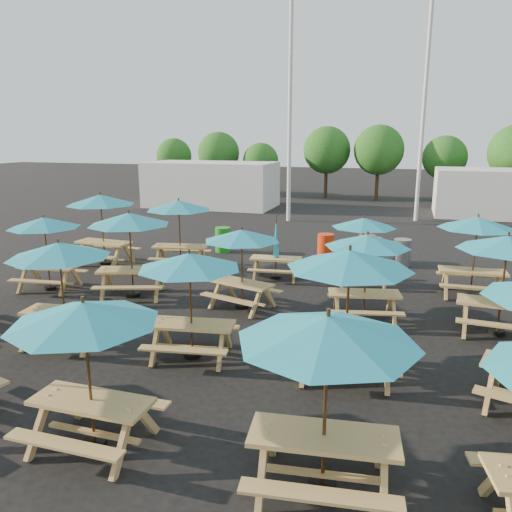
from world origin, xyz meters
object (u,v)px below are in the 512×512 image
(picnic_unit_3, at_px, (101,204))
(picnic_unit_7, at_px, (179,209))
(picnic_unit_15, at_px, (364,226))
(picnic_unit_14, at_px, (367,245))
(waste_bin_4, at_px, (402,253))
(picnic_unit_2, at_px, (44,226))
(picnic_unit_13, at_px, (349,266))
(picnic_unit_18, at_px, (507,248))
(picnic_unit_11, at_px, (276,253))
(waste_bin_0, at_px, (223,240))
(picnic_unit_6, at_px, (129,223))
(picnic_unit_12, at_px, (328,339))
(picnic_unit_5, at_px, (59,256))
(picnic_unit_19, at_px, (477,227))
(picnic_unit_10, at_px, (242,239))
(waste_bin_1, at_px, (326,247))
(waste_bin_3, at_px, (373,251))
(waste_bin_2, at_px, (367,248))
(picnic_unit_8, at_px, (84,321))
(picnic_unit_9, at_px, (190,267))

(picnic_unit_3, height_order, picnic_unit_7, picnic_unit_3)
(picnic_unit_7, xyz_separation_m, picnic_unit_15, (6.10, -0.12, -0.24))
(picnic_unit_14, bearing_deg, waste_bin_4, 70.33)
(picnic_unit_2, relative_size, picnic_unit_14, 0.93)
(picnic_unit_13, relative_size, picnic_unit_18, 1.08)
(picnic_unit_11, xyz_separation_m, waste_bin_0, (-2.94, 3.05, -0.36))
(picnic_unit_7, bearing_deg, picnic_unit_18, -30.08)
(picnic_unit_3, bearing_deg, picnic_unit_11, 4.94)
(picnic_unit_6, xyz_separation_m, picnic_unit_11, (3.39, 2.94, -1.25))
(picnic_unit_3, distance_m, picnic_unit_15, 8.87)
(waste_bin_4, bearing_deg, picnic_unit_13, -95.65)
(picnic_unit_7, distance_m, picnic_unit_15, 6.11)
(picnic_unit_7, xyz_separation_m, picnic_unit_12, (6.50, -9.57, 0.04))
(picnic_unit_5, xyz_separation_m, picnic_unit_19, (8.80, 6.14, 0.00))
(picnic_unit_13, height_order, waste_bin_4, picnic_unit_13)
(picnic_unit_3, relative_size, picnic_unit_12, 1.01)
(picnic_unit_14, bearing_deg, waste_bin_0, 122.67)
(picnic_unit_10, bearing_deg, picnic_unit_2, -161.72)
(waste_bin_1, bearing_deg, picnic_unit_3, -158.07)
(picnic_unit_10, bearing_deg, picnic_unit_13, -27.73)
(waste_bin_0, xyz_separation_m, waste_bin_3, (5.75, -0.34, 0.00))
(picnic_unit_19, bearing_deg, picnic_unit_2, -167.21)
(picnic_unit_5, height_order, picnic_unit_13, picnic_unit_13)
(picnic_unit_10, height_order, picnic_unit_19, picnic_unit_19)
(picnic_unit_7, bearing_deg, picnic_unit_14, -38.00)
(picnic_unit_3, relative_size, picnic_unit_6, 0.88)
(picnic_unit_15, bearing_deg, picnic_unit_12, -99.82)
(picnic_unit_11, xyz_separation_m, waste_bin_4, (3.79, 2.73, -0.36))
(picnic_unit_11, height_order, waste_bin_1, picnic_unit_11)
(waste_bin_0, distance_m, waste_bin_4, 6.74)
(picnic_unit_7, relative_size, picnic_unit_15, 1.12)
(picnic_unit_12, height_order, picnic_unit_13, picnic_unit_13)
(picnic_unit_6, bearing_deg, waste_bin_2, 27.02)
(picnic_unit_7, xyz_separation_m, picnic_unit_18, (9.47, -3.28, -0.02))
(waste_bin_4, bearing_deg, picnic_unit_6, -141.68)
(picnic_unit_10, relative_size, picnic_unit_12, 1.00)
(picnic_unit_14, height_order, waste_bin_0, picnic_unit_14)
(picnic_unit_11, relative_size, waste_bin_2, 2.13)
(picnic_unit_2, relative_size, picnic_unit_8, 1.00)
(picnic_unit_6, bearing_deg, picnic_unit_10, -18.83)
(waste_bin_2, relative_size, waste_bin_3, 1.00)
(picnic_unit_12, height_order, picnic_unit_14, picnic_unit_12)
(picnic_unit_5, distance_m, picnic_unit_19, 10.73)
(waste_bin_3, bearing_deg, picnic_unit_9, -108.67)
(picnic_unit_10, bearing_deg, waste_bin_1, 95.09)
(picnic_unit_5, bearing_deg, picnic_unit_11, 58.02)
(picnic_unit_18, bearing_deg, picnic_unit_8, -129.92)
(picnic_unit_9, height_order, picnic_unit_14, picnic_unit_9)
(picnic_unit_13, distance_m, waste_bin_0, 10.92)
(picnic_unit_14, bearing_deg, picnic_unit_2, 168.67)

